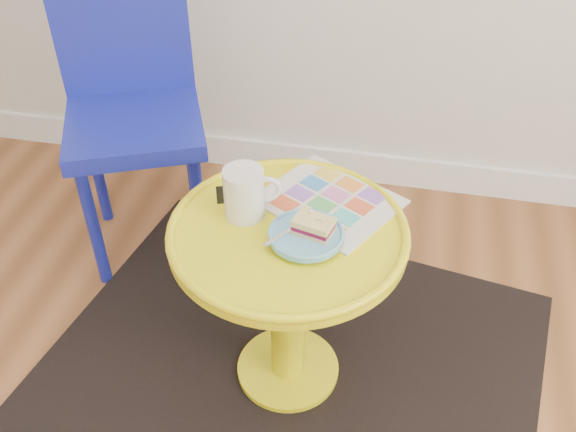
% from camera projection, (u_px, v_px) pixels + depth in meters
% --- Properties ---
extents(rug, '(1.47, 1.31, 0.01)m').
position_uv_depth(rug, '(288.00, 370.00, 1.75)').
color(rug, black).
rests_on(rug, ground).
extents(side_table, '(0.54, 0.54, 0.51)m').
position_uv_depth(side_table, '(288.00, 276.00, 1.52)').
color(side_table, yellow).
rests_on(side_table, ground).
extents(chair, '(0.52, 0.52, 0.89)m').
position_uv_depth(chair, '(131.00, 97.00, 1.90)').
color(chair, '#1922A4').
rests_on(chair, ground).
extents(newspaper, '(0.38, 0.36, 0.01)m').
position_uv_depth(newspaper, '(329.00, 201.00, 1.51)').
color(newspaper, silver).
rests_on(newspaper, side_table).
extents(mug, '(0.13, 0.09, 0.12)m').
position_uv_depth(mug, '(245.00, 192.00, 1.43)').
color(mug, silver).
rests_on(mug, side_table).
extents(plate, '(0.16, 0.16, 0.02)m').
position_uv_depth(plate, '(306.00, 235.00, 1.39)').
color(plate, '#62ACD0').
rests_on(plate, newspaper).
extents(cake_slice, '(0.09, 0.08, 0.04)m').
position_uv_depth(cake_slice, '(314.00, 226.00, 1.38)').
color(cake_slice, '#D3BC8C').
rests_on(cake_slice, plate).
extents(fork, '(0.10, 0.13, 0.00)m').
position_uv_depth(fork, '(291.00, 230.00, 1.39)').
color(fork, silver).
rests_on(fork, plate).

